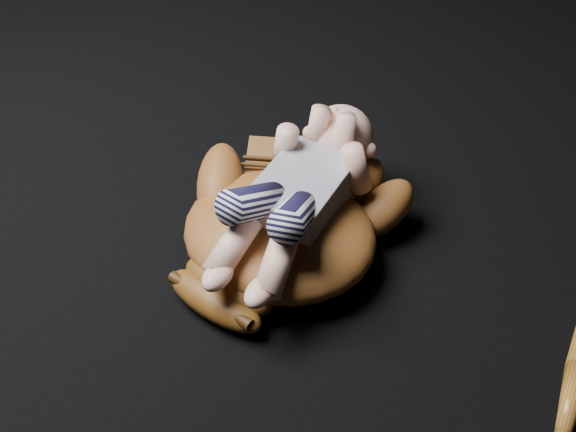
{
  "coord_description": "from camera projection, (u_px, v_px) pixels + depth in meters",
  "views": [
    {
      "loc": [
        0.33,
        -0.71,
        0.77
      ],
      "look_at": [
        -0.06,
        -0.0,
        0.07
      ],
      "focal_mm": 45.0,
      "sensor_mm": 36.0,
      "label": 1
    }
  ],
  "objects": [
    {
      "name": "baseball_glove",
      "position": [
        279.0,
        225.0,
        1.06
      ],
      "size": [
        0.43,
        0.47,
        0.13
      ],
      "primitive_type": null,
      "rotation": [
        0.0,
        0.0,
        -0.17
      ],
      "color": "brown",
      "rests_on": "ground"
    },
    {
      "name": "newborn_baby",
      "position": [
        293.0,
        192.0,
        1.02
      ],
      "size": [
        0.19,
        0.4,
        0.16
      ],
      "primitive_type": null,
      "rotation": [
        0.0,
        0.0,
        0.03
      ],
      "color": "#E4A892",
      "rests_on": "baseball_glove"
    },
    {
      "name": "baseball_bat",
      "position": [
        576.0,
        382.0,
        0.9
      ],
      "size": [
        0.05,
        0.39,
        0.04
      ],
      "primitive_type": null,
      "rotation": [
        0.0,
        0.0,
        0.03
      ],
      "color": "brown",
      "rests_on": "ground"
    }
  ]
}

